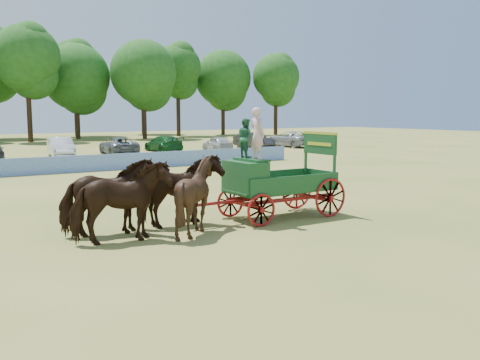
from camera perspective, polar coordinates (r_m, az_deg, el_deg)
name	(u,v)px	position (r m, az deg, el deg)	size (l,w,h in m)	color
ground	(321,211)	(20.47, 8.69, -3.29)	(160.00, 160.00, 0.00)	#A38949
horse_lead_left	(121,202)	(15.55, -12.61, -2.35)	(1.27, 2.78, 2.35)	black
horse_lead_right	(108,197)	(16.57, -13.93, -1.80)	(1.27, 2.78, 2.35)	black
horse_wheel_left	(195,195)	(16.51, -4.78, -1.63)	(1.90, 2.14, 2.36)	black
horse_wheel_right	(179,191)	(17.48, -6.47, -1.16)	(1.27, 2.78, 2.35)	black
farm_dray	(264,174)	(18.47, 2.56, 0.67)	(6.00, 2.00, 3.87)	maroon
sponsor_banner	(124,161)	(35.43, -12.24, 1.95)	(26.00, 0.08, 1.05)	blue
parked_cars	(73,147)	(46.85, -17.37, 3.37)	(50.22, 7.16, 1.65)	silver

